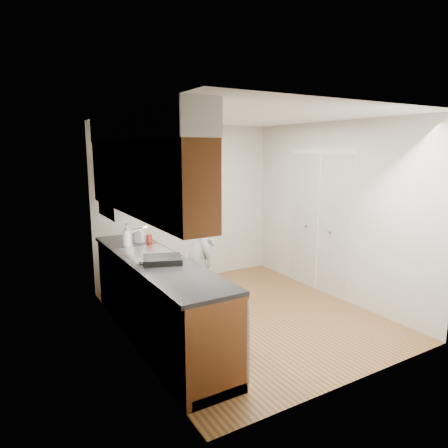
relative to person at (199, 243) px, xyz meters
name	(u,v)px	position (x,y,z in m)	size (l,w,h in m)	color
floor	(246,315)	(0.51, -0.30, -0.97)	(3.50, 3.50, 0.00)	#986739
ceiling	(248,116)	(0.51, -0.30, 1.53)	(3.50, 3.50, 0.00)	white
wall_left	(128,233)	(-0.99, -0.30, 0.28)	(0.02, 3.50, 2.50)	beige
wall_right	(334,211)	(2.01, -0.30, 0.28)	(0.02, 3.50, 2.50)	beige
wall_back	(186,204)	(0.51, 1.45, 0.28)	(3.00, 0.02, 2.50)	beige
counter	(157,297)	(-0.69, -0.30, -0.48)	(0.64, 2.80, 1.30)	brown
upper_cabinets	(139,165)	(-0.82, -0.26, 0.98)	(0.47, 2.80, 1.21)	brown
closet_door	(318,223)	(2.00, 0.00, 0.06)	(0.02, 1.22, 2.05)	silver
floor_mat	(200,315)	(0.00, 0.00, -0.96)	(0.47, 0.80, 0.02)	slate
person	(199,243)	(0.00, 0.00, 0.00)	(0.67, 0.45, 1.90)	#95A8B5
soap_bottle_a	(127,235)	(-0.81, 0.32, 0.13)	(0.12, 0.12, 0.30)	silver
soap_bottle_b	(140,234)	(-0.59, 0.50, 0.08)	(0.10, 0.10, 0.22)	silver
soda_can	(149,239)	(-0.52, 0.34, 0.04)	(0.07, 0.07, 0.13)	#AF281E
dish_rack	(163,260)	(-0.69, -0.52, 0.01)	(0.40, 0.33, 0.06)	black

